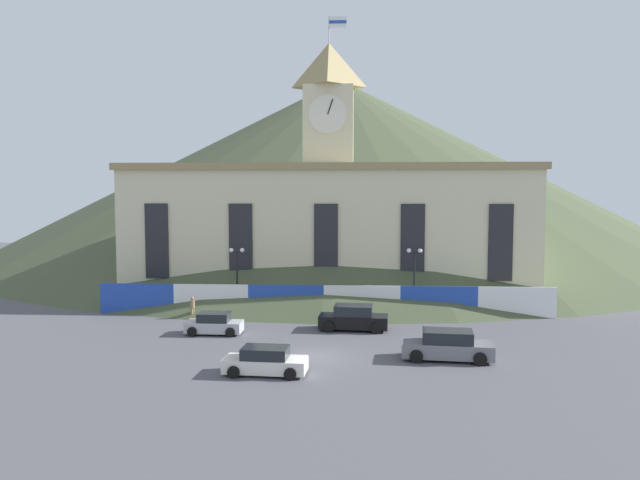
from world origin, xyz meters
The scene contains 11 objects.
ground_plane centered at (0.00, 0.00, 0.00)m, with size 160.00×160.00×0.00m, color #4C4C51.
civic_building centered at (0.00, 21.54, 6.78)m, with size 37.24×11.18×25.89m.
banner_fence centered at (0.00, 12.59, 1.23)m, with size 36.52×0.12×2.45m.
hillside_backdrop centered at (0.00, 62.28, 13.62)m, with size 106.13×106.13×27.25m, color #424C33.
street_lamp_right centered at (-7.22, 13.84, 3.82)m, with size 1.26×0.36×5.29m.
street_lamp_far_right centered at (7.28, 13.84, 3.84)m, with size 1.26×0.36×5.34m.
car_silver_hatch centered at (-7.30, 5.76, 0.69)m, with size 3.93×2.06×1.50m.
car_white_taxi centered at (-2.33, -3.56, 0.69)m, with size 4.61×2.36×1.50m.
car_gray_pickup centered at (7.99, -0.01, 0.81)m, with size 5.47×2.78×1.75m.
car_black_suv centered at (2.40, 7.60, 0.83)m, with size 5.02×2.63×1.80m.
pedestrian centered at (-10.24, 11.04, 0.92)m, with size 0.43×0.43×1.69m.
Camera 1 is at (2.59, -36.60, 9.94)m, focal length 35.00 mm.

